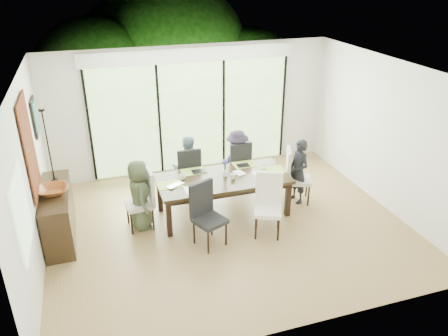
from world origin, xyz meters
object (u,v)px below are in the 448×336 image
object	(u,v)px
person_left_end	(140,195)
laptop	(177,186)
table_top	(223,179)
cup_c	(263,167)
chair_near_left	(210,216)
chair_right_end	(299,176)
cup_a	(182,177)
chair_near_right	(268,206)
person_far_right	(237,160)
vase	(225,173)
chair_far_right	(237,164)
sideboard	(58,214)
chair_far_left	(188,171)
cup_b	(233,176)
person_far_left	(188,167)
person_right_end	(298,172)
chair_left_end	(139,200)
bowl	(53,190)

from	to	relation	value
person_left_end	laptop	size ratio (longest dim) A/B	3.91
table_top	cup_c	xyz separation A→B (m)	(0.80, 0.10, 0.08)
chair_near_left	laptop	distance (m)	0.87
chair_right_end	cup_a	bearing A→B (deg)	107.96
cup_a	cup_c	bearing A→B (deg)	-1.91
chair_near_left	chair_near_right	world-z (taller)	same
cup_a	person_left_end	bearing A→B (deg)	-169.11
person_far_right	vase	size ratio (longest dim) A/B	10.75
chair_far_right	sideboard	size ratio (longest dim) A/B	0.69
chair_far_left	cup_b	world-z (taller)	chair_far_left
chair_far_right	person_far_left	xyz separation A→B (m)	(-1.00, -0.02, 0.09)
person_right_end	laptop	bearing A→B (deg)	-99.21
chair_far_left	laptop	size ratio (longest dim) A/B	3.33
chair_far_left	vase	xyz separation A→B (m)	(0.50, -0.80, 0.25)
chair_near_left	cup_c	bearing A→B (deg)	13.96
chair_left_end	chair_far_right	size ratio (longest dim) A/B	1.00
vase	cup_c	distance (m)	0.75
vase	chair_far_right	bearing A→B (deg)	57.99
laptop	cup_c	xyz separation A→B (m)	(1.65, 0.20, 0.03)
person_left_end	sideboard	size ratio (longest dim) A/B	0.80
laptop	table_top	bearing A→B (deg)	-21.75
table_top	cup_a	size ratio (longest dim) A/B	19.35
cup_c	sideboard	size ratio (longest dim) A/B	0.08
chair_near_left	person_right_end	world-z (taller)	person_right_end
person_left_end	cup_c	world-z (taller)	person_left_end
cup_b	sideboard	size ratio (longest dim) A/B	0.06
table_top	chair_left_end	bearing A→B (deg)	180.00
chair_far_left	cup_b	size ratio (longest dim) A/B	11.00
chair_near_right	sideboard	distance (m)	3.44
cup_b	cup_a	bearing A→B (deg)	163.61
person_right_end	bowl	distance (m)	4.29
vase	chair_near_right	bearing A→B (deg)	-63.94
cup_b	laptop	bearing A→B (deg)	180.00
chair_far_left	cup_c	world-z (taller)	chair_far_left
laptop	cup_a	distance (m)	0.29
chair_right_end	person_left_end	distance (m)	2.98
laptop	chair_left_end	bearing A→B (deg)	142.79
chair_right_end	chair_far_left	size ratio (longest dim) A/B	1.00
person_far_left	chair_right_end	bearing A→B (deg)	160.35
chair_right_end	chair_far_right	distance (m)	1.27
chair_left_end	chair_far_right	world-z (taller)	same
chair_far_right	cup_b	xyz separation A→B (m)	(-0.40, -0.95, 0.24)
person_far_left	chair_near_left	bearing A→B (deg)	91.72
chair_right_end	cup_c	size ratio (longest dim) A/B	8.87
vase	chair_near_left	bearing A→B (deg)	-120.87
chair_near_right	person_right_end	bearing A→B (deg)	65.72
person_far_right	cup_b	world-z (taller)	person_far_right
vase	chair_left_end	bearing A→B (deg)	-178.15
chair_near_left	person_far_right	bearing A→B (deg)	35.53
table_top	cup_a	distance (m)	0.72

